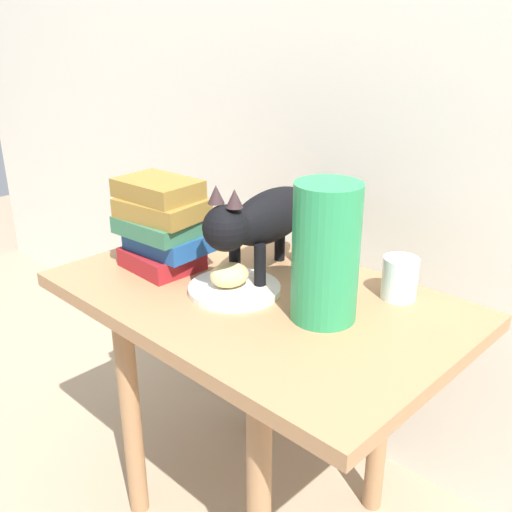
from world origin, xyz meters
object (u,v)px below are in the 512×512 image
(plate, at_px, (234,289))
(candle_jar, at_px, (399,280))
(bread_roll, at_px, (229,275))
(book_stack, at_px, (162,225))
(green_vase, at_px, (326,253))
(side_table, at_px, (256,329))
(cat, at_px, (264,219))

(plate, relative_size, candle_jar, 2.20)
(bread_roll, distance_m, book_stack, 0.21)
(bread_roll, height_order, green_vase, green_vase)
(side_table, relative_size, candle_jar, 9.71)
(green_vase, distance_m, candle_jar, 0.20)
(plate, relative_size, green_vase, 0.73)
(bread_roll, bearing_deg, side_table, 44.38)
(cat, relative_size, green_vase, 1.86)
(side_table, distance_m, book_stack, 0.30)
(plate, distance_m, green_vase, 0.23)
(book_stack, bearing_deg, bread_roll, 3.33)
(book_stack, xyz_separation_m, green_vase, (0.40, 0.06, 0.03))
(book_stack, xyz_separation_m, candle_jar, (0.45, 0.23, -0.06))
(cat, distance_m, green_vase, 0.20)
(bread_roll, height_order, book_stack, book_stack)
(side_table, relative_size, bread_roll, 10.32)
(bread_roll, xyz_separation_m, green_vase, (0.20, 0.05, 0.09))
(bread_roll, distance_m, cat, 0.14)
(side_table, distance_m, plate, 0.10)
(green_vase, relative_size, candle_jar, 3.02)
(bread_roll, bearing_deg, green_vase, 13.71)
(cat, bearing_deg, green_vase, -14.28)
(book_stack, relative_size, green_vase, 0.78)
(side_table, xyz_separation_m, candle_jar, (0.22, 0.18, 0.12))
(green_vase, height_order, candle_jar, green_vase)
(bread_roll, height_order, candle_jar, candle_jar)
(bread_roll, bearing_deg, plate, 55.07)
(cat, relative_size, book_stack, 2.39)
(candle_jar, bearing_deg, green_vase, -109.03)
(candle_jar, bearing_deg, bread_roll, -139.89)
(bread_roll, xyz_separation_m, candle_jar, (0.26, 0.22, -0.00))
(candle_jar, bearing_deg, side_table, -140.69)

